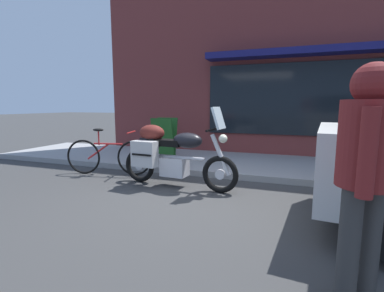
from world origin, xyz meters
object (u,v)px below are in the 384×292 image
at_px(touring_motorcycle, 169,153).
at_px(pedestrian_walking, 368,158).
at_px(parked_bicycle, 108,156).
at_px(sandwich_board_sign, 165,137).

xyz_separation_m(touring_motorcycle, pedestrian_walking, (2.45, -2.19, 0.46)).
relative_size(parked_bicycle, pedestrian_walking, 1.04).
distance_m(parked_bicycle, pedestrian_walking, 4.77).
height_order(parked_bicycle, pedestrian_walking, pedestrian_walking).
bearing_deg(pedestrian_walking, parked_bicycle, 147.35).
relative_size(touring_motorcycle, pedestrian_walking, 1.29).
xyz_separation_m(touring_motorcycle, sandwich_board_sign, (-1.02, 1.97, 0.01)).
height_order(pedestrian_walking, sandwich_board_sign, pedestrian_walking).
distance_m(touring_motorcycle, parked_bicycle, 1.57).
bearing_deg(touring_motorcycle, pedestrian_walking, -41.76).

